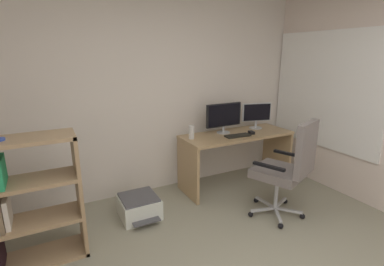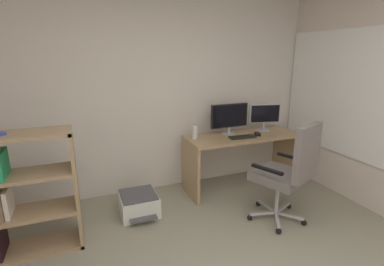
{
  "view_description": "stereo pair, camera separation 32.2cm",
  "coord_description": "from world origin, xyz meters",
  "px_view_note": "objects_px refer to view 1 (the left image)",
  "views": [
    {
      "loc": [
        -1.15,
        -0.97,
        1.78
      ],
      "look_at": [
        0.29,
        1.79,
        0.93
      ],
      "focal_mm": 27.15,
      "sensor_mm": 36.0,
      "label": 1
    },
    {
      "loc": [
        -0.85,
        -1.1,
        1.78
      ],
      "look_at": [
        0.29,
        1.79,
        0.93
      ],
      "focal_mm": 27.15,
      "sensor_mm": 36.0,
      "label": 2
    }
  ],
  "objects_px": {
    "desk": "(236,147)",
    "computer_mouse": "(251,133)",
    "keyboard": "(238,136)",
    "monitor_secondary": "(256,114)",
    "desktop_speaker": "(191,132)",
    "printer": "(139,206)",
    "office_chair": "(288,166)",
    "bookshelf": "(9,206)",
    "monitor_main": "(224,116)"
  },
  "relations": [
    {
      "from": "desk",
      "to": "computer_mouse",
      "type": "distance_m",
      "value": 0.28
    },
    {
      "from": "keyboard",
      "to": "desk",
      "type": "bearing_deg",
      "value": 61.19
    },
    {
      "from": "monitor_secondary",
      "to": "desktop_speaker",
      "type": "xyz_separation_m",
      "value": [
        -1.07,
        -0.05,
        -0.13
      ]
    },
    {
      "from": "desktop_speaker",
      "to": "printer",
      "type": "height_order",
      "value": "desktop_speaker"
    },
    {
      "from": "computer_mouse",
      "to": "desktop_speaker",
      "type": "height_order",
      "value": "desktop_speaker"
    },
    {
      "from": "keyboard",
      "to": "printer",
      "type": "bearing_deg",
      "value": -173.74
    },
    {
      "from": "office_chair",
      "to": "bookshelf",
      "type": "relative_size",
      "value": 0.99
    },
    {
      "from": "monitor_secondary",
      "to": "printer",
      "type": "relative_size",
      "value": 0.85
    },
    {
      "from": "desk",
      "to": "bookshelf",
      "type": "distance_m",
      "value": 2.66
    },
    {
      "from": "desk",
      "to": "keyboard",
      "type": "height_order",
      "value": "keyboard"
    },
    {
      "from": "desk",
      "to": "keyboard",
      "type": "relative_size",
      "value": 4.48
    },
    {
      "from": "desk",
      "to": "printer",
      "type": "bearing_deg",
      "value": -172.66
    },
    {
      "from": "computer_mouse",
      "to": "desktop_speaker",
      "type": "xyz_separation_m",
      "value": [
        -0.82,
        0.16,
        0.07
      ]
    },
    {
      "from": "monitor_secondary",
      "to": "computer_mouse",
      "type": "distance_m",
      "value": 0.38
    },
    {
      "from": "monitor_main",
      "to": "monitor_secondary",
      "type": "height_order",
      "value": "monitor_main"
    },
    {
      "from": "monitor_secondary",
      "to": "keyboard",
      "type": "relative_size",
      "value": 1.26
    },
    {
      "from": "desktop_speaker",
      "to": "computer_mouse",
      "type": "bearing_deg",
      "value": -11.27
    },
    {
      "from": "monitor_main",
      "to": "printer",
      "type": "bearing_deg",
      "value": -167.08
    },
    {
      "from": "monitor_secondary",
      "to": "bookshelf",
      "type": "xyz_separation_m",
      "value": [
        -3.03,
        -0.57,
        -0.39
      ]
    },
    {
      "from": "keyboard",
      "to": "printer",
      "type": "distance_m",
      "value": 1.51
    },
    {
      "from": "monitor_secondary",
      "to": "bookshelf",
      "type": "bearing_deg",
      "value": -169.31
    },
    {
      "from": "monitor_main",
      "to": "bookshelf",
      "type": "xyz_separation_m",
      "value": [
        -2.48,
        -0.57,
        -0.4
      ]
    },
    {
      "from": "desk",
      "to": "bookshelf",
      "type": "bearing_deg",
      "value": -170.06
    },
    {
      "from": "bookshelf",
      "to": "printer",
      "type": "distance_m",
      "value": 1.28
    },
    {
      "from": "desk",
      "to": "monitor_secondary",
      "type": "relative_size",
      "value": 3.56
    },
    {
      "from": "computer_mouse",
      "to": "bookshelf",
      "type": "bearing_deg",
      "value": -157.77
    },
    {
      "from": "office_chair",
      "to": "printer",
      "type": "height_order",
      "value": "office_chair"
    },
    {
      "from": "monitor_main",
      "to": "office_chair",
      "type": "relative_size",
      "value": 0.48
    },
    {
      "from": "monitor_main",
      "to": "office_chair",
      "type": "height_order",
      "value": "monitor_main"
    },
    {
      "from": "keyboard",
      "to": "monitor_main",
      "type": "bearing_deg",
      "value": 109.73
    },
    {
      "from": "bookshelf",
      "to": "printer",
      "type": "height_order",
      "value": "bookshelf"
    },
    {
      "from": "desk",
      "to": "monitor_secondary",
      "type": "distance_m",
      "value": 0.59
    },
    {
      "from": "bookshelf",
      "to": "printer",
      "type": "xyz_separation_m",
      "value": [
        1.17,
        0.27,
        -0.45
      ]
    },
    {
      "from": "computer_mouse",
      "to": "printer",
      "type": "relative_size",
      "value": 0.2
    },
    {
      "from": "desktop_speaker",
      "to": "monitor_main",
      "type": "bearing_deg",
      "value": 5.3
    },
    {
      "from": "keyboard",
      "to": "desktop_speaker",
      "type": "xyz_separation_m",
      "value": [
        -0.58,
        0.19,
        0.07
      ]
    },
    {
      "from": "desk",
      "to": "office_chair",
      "type": "distance_m",
      "value": 0.95
    },
    {
      "from": "computer_mouse",
      "to": "office_chair",
      "type": "height_order",
      "value": "office_chair"
    },
    {
      "from": "monitor_secondary",
      "to": "keyboard",
      "type": "xyz_separation_m",
      "value": [
        -0.49,
        -0.23,
        -0.21
      ]
    },
    {
      "from": "monitor_main",
      "to": "printer",
      "type": "distance_m",
      "value": 1.59
    },
    {
      "from": "computer_mouse",
      "to": "printer",
      "type": "xyz_separation_m",
      "value": [
        -1.62,
        -0.09,
        -0.64
      ]
    },
    {
      "from": "keyboard",
      "to": "computer_mouse",
      "type": "relative_size",
      "value": 3.4
    },
    {
      "from": "desk",
      "to": "computer_mouse",
      "type": "xyz_separation_m",
      "value": [
        0.16,
        -0.1,
        0.21
      ]
    },
    {
      "from": "keyboard",
      "to": "printer",
      "type": "height_order",
      "value": "keyboard"
    },
    {
      "from": "monitor_main",
      "to": "keyboard",
      "type": "xyz_separation_m",
      "value": [
        0.07,
        -0.23,
        -0.22
      ]
    },
    {
      "from": "desktop_speaker",
      "to": "desk",
      "type": "bearing_deg",
      "value": -5.69
    },
    {
      "from": "monitor_secondary",
      "to": "printer",
      "type": "height_order",
      "value": "monitor_secondary"
    },
    {
      "from": "desktop_speaker",
      "to": "monitor_secondary",
      "type": "bearing_deg",
      "value": 2.55
    },
    {
      "from": "office_chair",
      "to": "printer",
      "type": "relative_size",
      "value": 2.22
    },
    {
      "from": "monitor_main",
      "to": "office_chair",
      "type": "xyz_separation_m",
      "value": [
        0.13,
        -1.06,
        -0.36
      ]
    }
  ]
}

